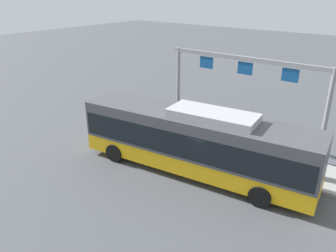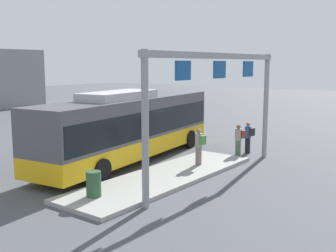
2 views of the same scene
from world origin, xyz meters
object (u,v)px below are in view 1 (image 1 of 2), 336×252
person_waiting_mid (218,128)px  trash_bin (320,170)px  bus_main (195,140)px  person_boarding (178,117)px  person_waiting_near (166,113)px

person_waiting_mid → trash_bin: person_waiting_mid is taller
person_waiting_mid → trash_bin: size_ratio=1.86×
bus_main → trash_bin: bus_main is taller
bus_main → trash_bin: size_ratio=13.58×
person_boarding → trash_bin: (-9.24, 0.83, -0.28)m
person_waiting_near → bus_main: bearing=60.5°
person_boarding → person_waiting_near: (1.05, -0.02, 0.00)m
bus_main → person_waiting_near: bearing=-45.7°
person_boarding → person_waiting_mid: bearing=51.6°
bus_main → person_waiting_mid: bus_main is taller
person_waiting_near → trash_bin: size_ratio=1.86×
bus_main → person_waiting_mid: size_ratio=7.32×
person_waiting_near → trash_bin: (-10.29, 0.85, -0.28)m
person_waiting_near → trash_bin: person_waiting_near is taller
bus_main → person_waiting_near: 6.42m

